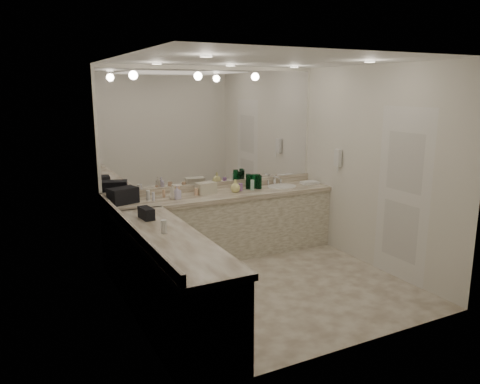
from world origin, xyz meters
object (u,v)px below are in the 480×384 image
cream_cosmetic_case (206,188)px  soap_bottle_c (235,186)px  soap_bottle_b (177,192)px  black_toiletry_bag (123,196)px  hand_towel (309,183)px  sink (282,187)px  wall_phone (338,158)px  soap_bottle_a (172,192)px

cream_cosmetic_case → soap_bottle_c: soap_bottle_c is taller
soap_bottle_b → soap_bottle_c: (0.86, 0.02, 0.00)m
soap_bottle_b → black_toiletry_bag: bearing=173.2°
hand_towel → soap_bottle_b: 2.10m
hand_towel → soap_bottle_c: 1.24m
sink → black_toiletry_bag: black_toiletry_bag is taller
wall_phone → soap_bottle_c: bearing=160.8°
soap_bottle_a → soap_bottle_c: soap_bottle_a is taller
cream_cosmetic_case → soap_bottle_b: 0.48m
sink → black_toiletry_bag: size_ratio=1.28×
soap_bottle_a → black_toiletry_bag: bearing=174.5°
wall_phone → hand_towel: (-0.13, 0.47, -0.43)m
soap_bottle_c → cream_cosmetic_case: bearing=164.4°
black_toiletry_bag → hand_towel: size_ratio=1.39×
sink → wall_phone: 0.91m
black_toiletry_bag → sink: bearing=-1.0°
wall_phone → cream_cosmetic_case: (-1.77, 0.59, -0.37)m
sink → hand_towel: bearing=-3.6°
sink → hand_towel: hand_towel is taller
wall_phone → black_toiletry_bag: bearing=169.5°
cream_cosmetic_case → hand_towel: size_ratio=1.09×
cream_cosmetic_case → soap_bottle_a: soap_bottle_a is taller
black_toiletry_bag → hand_towel: 2.78m
soap_bottle_a → soap_bottle_b: 0.06m
cream_cosmetic_case → soap_bottle_a: bearing=-176.4°
wall_phone → soap_bottle_c: 1.50m
soap_bottle_a → sink: bearing=0.6°
hand_towel → soap_bottle_b: (-2.10, -0.01, 0.07)m
hand_towel → soap_bottle_a: bearing=179.7°
soap_bottle_b → soap_bottle_a: bearing=159.2°
cream_cosmetic_case → hand_towel: (1.64, -0.12, -0.06)m
soap_bottle_c → sink: bearing=1.5°
wall_phone → soap_bottle_b: bearing=168.3°
black_toiletry_bag → wall_phone: bearing=-10.5°
sink → soap_bottle_c: size_ratio=2.48×
black_toiletry_bag → cream_cosmetic_case: 1.14m
sink → hand_towel: 0.47m
wall_phone → soap_bottle_a: size_ratio=1.25×
wall_phone → black_toiletry_bag: (-2.91, 0.54, -0.35)m
soap_bottle_b → soap_bottle_c: bearing=1.3°
soap_bottle_a → wall_phone: bearing=-11.9°
cream_cosmetic_case → sink: bearing=-12.9°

